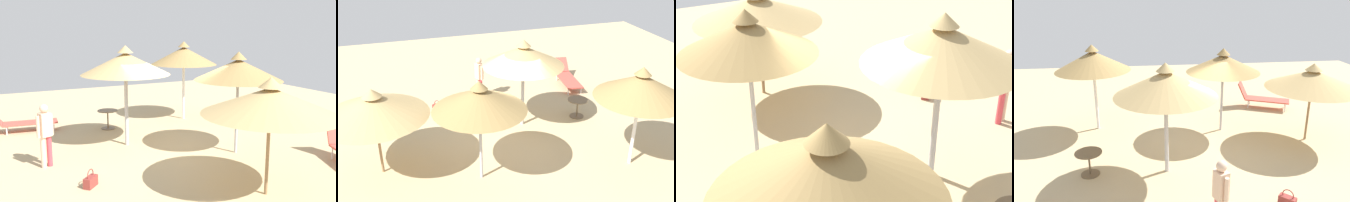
# 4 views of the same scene
# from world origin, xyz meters

# --- Properties ---
(ground) EXTENTS (24.00, 24.00, 0.10)m
(ground) POSITION_xyz_m (0.00, 0.00, -0.05)
(ground) COLOR tan
(parasol_umbrella_near_left) EXTENTS (2.89, 2.89, 2.55)m
(parasol_umbrella_near_left) POSITION_xyz_m (-0.50, 3.79, 2.05)
(parasol_umbrella_near_left) COLOR olive
(parasol_umbrella_near_left) RESTS_ON ground
(parasol_umbrella_front) EXTENTS (2.45, 2.45, 2.88)m
(parasol_umbrella_front) POSITION_xyz_m (-1.60, 1.21, 2.38)
(parasol_umbrella_front) COLOR #B2B2B7
(parasol_umbrella_front) RESTS_ON ground
(parasol_umbrella_center) EXTENTS (2.50, 2.50, 2.98)m
(parasol_umbrella_center) POSITION_xyz_m (-2.24, -3.06, 2.44)
(parasol_umbrella_center) COLOR white
(parasol_umbrella_center) RESTS_ON ground
(parasol_umbrella_far_left) EXTENTS (2.64, 2.64, 3.01)m
(parasol_umbrella_far_left) POSITION_xyz_m (0.92, -0.88, 2.47)
(parasol_umbrella_far_left) COLOR #B2B2B7
(parasol_umbrella_far_left) RESTS_ON ground
(person_standing_edge) EXTENTS (0.44, 0.30, 1.64)m
(person_standing_edge) POSITION_xyz_m (3.43, -0.01, 0.94)
(person_standing_edge) COLOR beige
(person_standing_edge) RESTS_ON ground
(handbag) EXTENTS (0.39, 0.40, 0.43)m
(handbag) POSITION_xyz_m (2.77, 1.73, 0.14)
(handbag) COLOR maroon
(handbag) RESTS_ON ground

